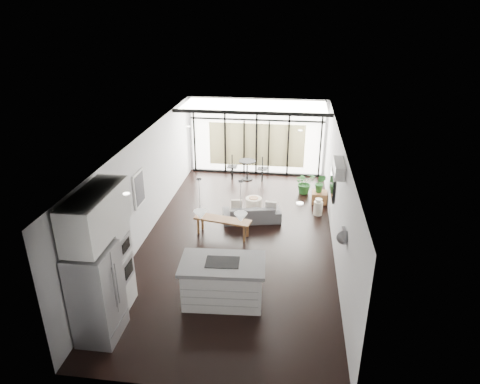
% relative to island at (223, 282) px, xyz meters
% --- Properties ---
extents(floor, '(5.00, 10.00, 0.00)m').
position_rel_island_xyz_m(floor, '(-0.02, 2.65, -0.48)').
color(floor, black).
rests_on(floor, ground).
extents(ceiling, '(5.00, 10.00, 0.00)m').
position_rel_island_xyz_m(ceiling, '(-0.02, 2.65, 2.32)').
color(ceiling, white).
rests_on(ceiling, ground).
extents(wall_left, '(0.02, 10.00, 2.80)m').
position_rel_island_xyz_m(wall_left, '(-2.52, 2.65, 0.92)').
color(wall_left, silver).
rests_on(wall_left, ground).
extents(wall_right, '(0.02, 10.00, 2.80)m').
position_rel_island_xyz_m(wall_right, '(2.48, 2.65, 0.92)').
color(wall_right, silver).
rests_on(wall_right, ground).
extents(wall_back, '(5.00, 0.02, 2.80)m').
position_rel_island_xyz_m(wall_back, '(-0.02, 7.65, 0.92)').
color(wall_back, silver).
rests_on(wall_back, ground).
extents(wall_front, '(5.00, 0.02, 2.80)m').
position_rel_island_xyz_m(wall_front, '(-0.02, -2.35, 0.92)').
color(wall_front, silver).
rests_on(wall_front, ground).
extents(glazing, '(5.00, 0.20, 2.80)m').
position_rel_island_xyz_m(glazing, '(-0.02, 7.53, 0.92)').
color(glazing, black).
rests_on(glazing, ground).
extents(skylight, '(4.70, 1.90, 0.06)m').
position_rel_island_xyz_m(skylight, '(-0.02, 6.65, 2.29)').
color(skylight, white).
rests_on(skylight, ceiling).
extents(neighbour_building, '(3.50, 0.02, 1.60)m').
position_rel_island_xyz_m(neighbour_building, '(-0.02, 7.60, 0.62)').
color(neighbour_building, '#CFC082').
rests_on(neighbour_building, ground).
extents(island, '(1.82, 1.15, 0.96)m').
position_rel_island_xyz_m(island, '(0.00, 0.00, 0.00)').
color(island, silver).
rests_on(island, floor).
extents(cooktop, '(0.72, 0.50, 0.01)m').
position_rel_island_xyz_m(cooktop, '(-0.00, 0.00, 0.49)').
color(cooktop, black).
rests_on(cooktop, island).
extents(fridge, '(0.72, 0.90, 1.87)m').
position_rel_island_xyz_m(fridge, '(-2.12, -1.30, 0.45)').
color(fridge, '#A2A3A7').
rests_on(fridge, floor).
extents(appliance_column, '(0.64, 0.67, 2.48)m').
position_rel_island_xyz_m(appliance_column, '(-2.20, -0.40, 0.76)').
color(appliance_column, silver).
rests_on(appliance_column, floor).
extents(upper_cabinets, '(0.62, 1.75, 0.86)m').
position_rel_island_xyz_m(upper_cabinets, '(-2.14, -0.85, 1.87)').
color(upper_cabinets, silver).
rests_on(upper_cabinets, wall_left).
extents(pendant_left, '(0.26, 0.26, 0.18)m').
position_rel_island_xyz_m(pendant_left, '(-0.42, -0.00, 1.54)').
color(pendant_left, white).
rests_on(pendant_left, ceiling).
extents(pendant_right, '(0.26, 0.26, 0.18)m').
position_rel_island_xyz_m(pendant_right, '(0.38, -0.00, 1.54)').
color(pendant_right, white).
rests_on(pendant_right, ceiling).
extents(sofa, '(1.73, 0.83, 0.65)m').
position_rel_island_xyz_m(sofa, '(0.22, 3.74, -0.15)').
color(sofa, '#525255').
rests_on(sofa, floor).
extents(console_bench, '(1.60, 0.68, 0.50)m').
position_rel_island_xyz_m(console_bench, '(-0.48, 2.78, -0.23)').
color(console_bench, brown).
rests_on(console_bench, floor).
extents(pouf, '(0.63, 0.63, 0.40)m').
position_rel_island_xyz_m(pouf, '(0.20, 4.46, -0.28)').
color(pouf, beige).
rests_on(pouf, floor).
extents(crate, '(0.48, 0.48, 0.36)m').
position_rel_island_xyz_m(crate, '(2.22, 5.28, -0.30)').
color(crate, brown).
rests_on(crate, floor).
extents(plant_tall, '(0.94, 0.97, 0.58)m').
position_rel_island_xyz_m(plant_tall, '(1.76, 5.97, -0.19)').
color(plant_tall, '#225C24').
rests_on(plant_tall, floor).
extents(plant_crate, '(0.49, 0.68, 0.27)m').
position_rel_island_xyz_m(plant_crate, '(2.22, 5.28, 0.01)').
color(plant_crate, '#225C24').
rests_on(plant_crate, crate).
extents(milk_can, '(0.30, 0.30, 0.52)m').
position_rel_island_xyz_m(milk_can, '(2.15, 4.40, -0.22)').
color(milk_can, '#EBE3C9').
rests_on(milk_can, floor).
extents(bistro_set, '(1.41, 0.64, 0.66)m').
position_rel_island_xyz_m(bistro_set, '(-0.29, 6.93, -0.15)').
color(bistro_set, black).
rests_on(bistro_set, floor).
extents(tv, '(0.05, 1.10, 0.65)m').
position_rel_island_xyz_m(tv, '(2.44, 3.65, 0.82)').
color(tv, black).
rests_on(tv, wall_right).
extents(ac_unit, '(0.22, 0.90, 0.30)m').
position_rel_island_xyz_m(ac_unit, '(2.36, 1.85, 1.97)').
color(ac_unit, silver).
rests_on(ac_unit, wall_right).
extents(framed_art, '(0.04, 0.70, 0.90)m').
position_rel_island_xyz_m(framed_art, '(-2.49, 2.15, 1.07)').
color(framed_art, black).
rests_on(framed_art, wall_left).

